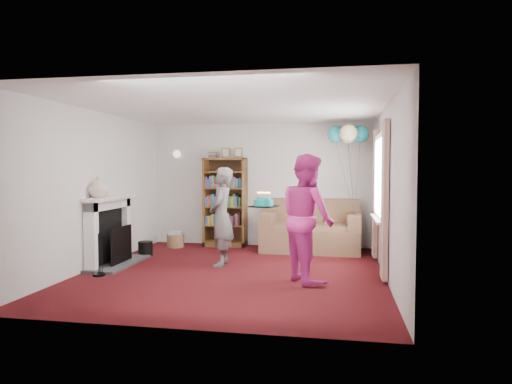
% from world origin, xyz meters
% --- Properties ---
extents(ground, '(5.00, 5.00, 0.00)m').
position_xyz_m(ground, '(0.00, 0.00, 0.00)').
color(ground, '#340907').
rests_on(ground, ground).
extents(wall_back, '(4.50, 0.02, 2.50)m').
position_xyz_m(wall_back, '(0.00, 2.51, 1.25)').
color(wall_back, silver).
rests_on(wall_back, ground).
extents(wall_left, '(0.02, 5.00, 2.50)m').
position_xyz_m(wall_left, '(-2.26, 0.00, 1.25)').
color(wall_left, silver).
rests_on(wall_left, ground).
extents(wall_right, '(0.02, 5.00, 2.50)m').
position_xyz_m(wall_right, '(2.26, 0.00, 1.25)').
color(wall_right, silver).
rests_on(wall_right, ground).
extents(ceiling, '(4.50, 5.00, 0.01)m').
position_xyz_m(ceiling, '(0.00, 0.00, 2.50)').
color(ceiling, white).
rests_on(ceiling, wall_back).
extents(fireplace, '(0.55, 1.80, 1.12)m').
position_xyz_m(fireplace, '(-2.09, 0.19, 0.51)').
color(fireplace, '#3F3F42').
rests_on(fireplace, ground).
extents(window_bay, '(0.14, 2.02, 2.20)m').
position_xyz_m(window_bay, '(2.21, 0.60, 1.20)').
color(window_bay, white).
rests_on(window_bay, ground).
extents(wall_sconce, '(0.16, 0.23, 0.16)m').
position_xyz_m(wall_sconce, '(-1.75, 2.36, 1.88)').
color(wall_sconce, gold).
rests_on(wall_sconce, ground).
extents(bookcase, '(0.85, 0.42, 2.00)m').
position_xyz_m(bookcase, '(-0.70, 2.30, 0.88)').
color(bookcase, '#472B14').
rests_on(bookcase, ground).
extents(sofa, '(1.86, 0.98, 0.98)m').
position_xyz_m(sofa, '(1.06, 2.08, 0.36)').
color(sofa, brown).
rests_on(sofa, ground).
extents(wicker_basket, '(0.35, 0.35, 0.32)m').
position_xyz_m(wicker_basket, '(-1.65, 1.95, 0.14)').
color(wicker_basket, olive).
rests_on(wicker_basket, ground).
extents(person_striped, '(0.41, 0.60, 1.60)m').
position_xyz_m(person_striped, '(-0.30, 0.44, 0.80)').
color(person_striped, black).
rests_on(person_striped, ground).
extents(person_magenta, '(1.03, 1.09, 1.79)m').
position_xyz_m(person_magenta, '(1.14, -0.33, 0.89)').
color(person_magenta, '#C2267C').
rests_on(person_magenta, ground).
extents(birthday_cake, '(0.35, 0.35, 0.22)m').
position_xyz_m(birthday_cake, '(0.48, -0.05, 1.08)').
color(birthday_cake, black).
rests_on(birthday_cake, ground).
extents(balloons, '(0.76, 0.76, 1.69)m').
position_xyz_m(balloons, '(1.74, 1.95, 2.22)').
color(balloons, '#3F3F3F').
rests_on(balloons, ground).
extents(mantel_vase, '(0.40, 0.40, 0.33)m').
position_xyz_m(mantel_vase, '(-2.12, -0.15, 1.29)').
color(mantel_vase, beige).
rests_on(mantel_vase, fireplace).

